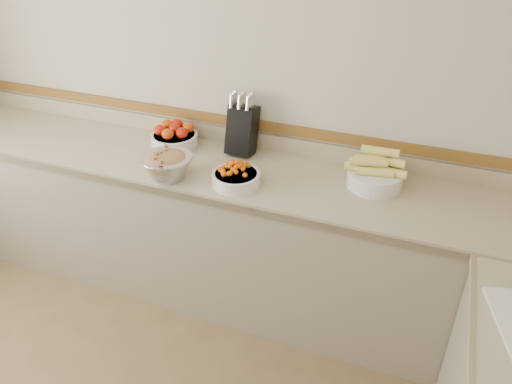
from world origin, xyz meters
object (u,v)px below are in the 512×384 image
(corn_bowl, at_px, (375,174))
(rhubarb_bowl, at_px, (167,165))
(knife_block, at_px, (242,129))
(tomato_bowl, at_px, (174,136))
(cherry_tomato_bowl, at_px, (236,176))

(corn_bowl, relative_size, rhubarb_bowl, 1.15)
(knife_block, bearing_deg, tomato_bowl, -171.36)
(knife_block, distance_m, tomato_bowl, 0.44)
(rhubarb_bowl, bearing_deg, tomato_bowl, 113.70)
(tomato_bowl, height_order, cherry_tomato_bowl, tomato_bowl)
(tomato_bowl, xyz_separation_m, corn_bowl, (1.22, -0.05, 0.01))
(tomato_bowl, bearing_deg, corn_bowl, -2.33)
(rhubarb_bowl, bearing_deg, cherry_tomato_bowl, 10.72)
(knife_block, bearing_deg, corn_bowl, -8.10)
(knife_block, xyz_separation_m, rhubarb_bowl, (-0.26, -0.43, -0.07))
(cherry_tomato_bowl, height_order, corn_bowl, corn_bowl)
(corn_bowl, bearing_deg, knife_block, 171.90)
(knife_block, bearing_deg, cherry_tomato_bowl, -72.96)
(corn_bowl, bearing_deg, rhubarb_bowl, -163.43)
(knife_block, distance_m, rhubarb_bowl, 0.51)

